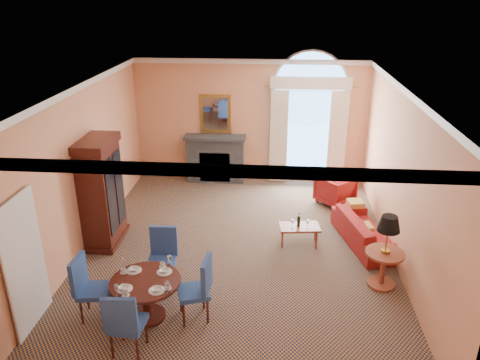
# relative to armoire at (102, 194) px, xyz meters

# --- Properties ---
(ground) EXTENTS (7.50, 7.50, 0.00)m
(ground) POSITION_rel_armoire_xyz_m (2.72, -0.16, -1.06)
(ground) COLOR #141F40
(ground) RESTS_ON ground
(room_envelope) EXTENTS (6.04, 7.52, 3.45)m
(room_envelope) POSITION_rel_armoire_xyz_m (2.69, 0.51, 1.45)
(room_envelope) COLOR tan
(room_envelope) RESTS_ON ground
(armoire) EXTENTS (0.63, 1.11, 2.19)m
(armoire) POSITION_rel_armoire_xyz_m (0.00, 0.00, 0.00)
(armoire) COLOR #33110B
(armoire) RESTS_ON ground
(dining_table) EXTENTS (1.09, 1.09, 0.89)m
(dining_table) POSITION_rel_armoire_xyz_m (1.48, -2.30, -0.54)
(dining_table) COLOR #33110B
(dining_table) RESTS_ON ground
(dining_chair_north) EXTENTS (0.51, 0.51, 1.06)m
(dining_chair_north) POSITION_rel_armoire_xyz_m (1.52, -1.35, -0.45)
(dining_chair_north) COLOR navy
(dining_chair_north) RESTS_ON ground
(dining_chair_south) EXTENTS (0.50, 0.52, 1.06)m
(dining_chair_south) POSITION_rel_armoire_xyz_m (1.41, -3.15, -0.45)
(dining_chair_south) COLOR navy
(dining_chair_south) RESTS_ON ground
(dining_chair_east) EXTENTS (0.59, 0.59, 1.06)m
(dining_chair_east) POSITION_rel_armoire_xyz_m (2.31, -2.23, -0.45)
(dining_chair_east) COLOR navy
(dining_chair_east) RESTS_ON ground
(dining_chair_west) EXTENTS (0.53, 0.53, 1.06)m
(dining_chair_west) POSITION_rel_armoire_xyz_m (0.57, -2.34, -0.45)
(dining_chair_west) COLOR navy
(dining_chair_west) RESTS_ON ground
(sofa) EXTENTS (1.22, 2.07, 0.57)m
(sofa) POSITION_rel_armoire_xyz_m (5.27, 0.35, -0.77)
(sofa) COLOR maroon
(sofa) RESTS_ON ground
(armchair) EXTENTS (1.07, 1.08, 0.70)m
(armchair) POSITION_rel_armoire_xyz_m (4.85, 2.22, -0.70)
(armchair) COLOR maroon
(armchair) RESTS_ON ground
(coffee_table) EXTENTS (0.85, 0.54, 0.71)m
(coffee_table) POSITION_rel_armoire_xyz_m (3.93, 0.18, -0.67)
(coffee_table) COLOR brown
(coffee_table) RESTS_ON ground
(side_table) EXTENTS (0.66, 0.66, 1.32)m
(side_table) POSITION_rel_armoire_xyz_m (5.32, -1.12, -0.22)
(side_table) COLOR brown
(side_table) RESTS_ON ground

